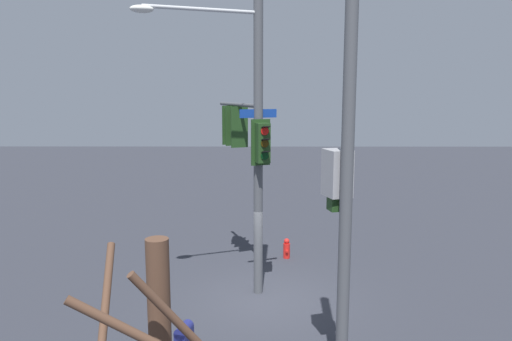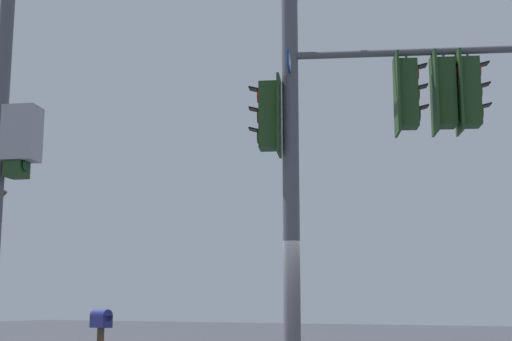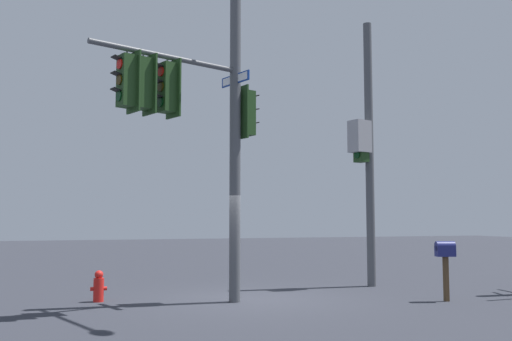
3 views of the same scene
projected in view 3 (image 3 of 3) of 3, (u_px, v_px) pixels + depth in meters
ground_plane at (252, 300)px, 13.34m from camera, size 80.00×80.00×0.00m
main_signal_pole_assembly at (209, 97)px, 12.77m from camera, size 4.84×3.79×8.47m
secondary_pole_assembly at (365, 147)px, 16.27m from camera, size 0.84×0.59×7.80m
fire_hydrant at (99, 287)px, 13.06m from camera, size 0.38×0.24×0.73m
mailbox at (445, 254)px, 13.19m from camera, size 0.49×0.35×1.41m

